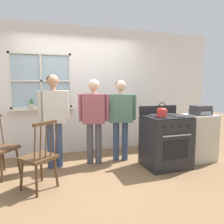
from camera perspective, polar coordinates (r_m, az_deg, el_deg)
The scene contains 12 objects.
ground_plane at distance 3.73m, azimuth -4.11°, elevation -16.21°, with size 16.00×16.00×0.00m, color brown.
wall_back at distance 4.80m, azimuth -7.92°, elevation 5.42°, with size 6.40×0.16×2.70m.
chair_by_window at distance 3.30m, azimuth -18.43°, elevation -11.30°, with size 0.58×0.57×0.99m.
chair_near_wall at distance 3.99m, azimuth -27.10°, elevation -8.48°, with size 0.57×0.58×0.99m.
person_elderly_left at distance 3.95m, azimuth -14.98°, elevation 0.00°, with size 0.55×0.26×1.65m.
person_teen_center at distance 4.02m, azimuth -4.75°, elevation -0.42°, with size 0.57×0.33×1.57m.
person_adult_right at distance 4.20m, azimuth 2.26°, elevation 0.01°, with size 0.60×0.32×1.57m.
stove at distance 4.09m, azimuth 13.78°, elevation -7.29°, with size 0.77×0.68×1.08m.
kettle at distance 3.79m, azimuth 12.88°, elevation 0.08°, with size 0.21×0.17×0.25m.
potted_plant at distance 4.65m, azimuth -20.29°, elevation 1.90°, with size 0.11×0.11×0.24m.
side_counter at distance 4.64m, azimuth 21.69°, elevation -6.16°, with size 0.55×0.50×0.90m.
stereo at distance 4.53m, azimuth 22.18°, elevation 0.42°, with size 0.34×0.29×0.18m.
Camera 1 is at (-0.84, -3.32, 1.49)m, focal length 35.00 mm.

